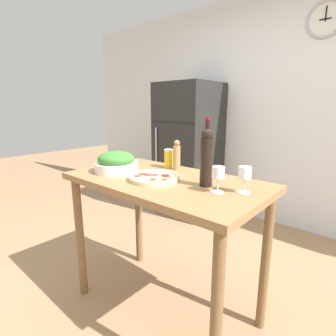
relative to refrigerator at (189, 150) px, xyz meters
name	(u,v)px	position (x,y,z in m)	size (l,w,h in m)	color
ground_plane	(165,307)	(0.96, -1.54, -0.83)	(14.00, 14.00, 0.00)	#9E7A56
wall_back	(279,112)	(0.96, 0.39, 0.48)	(6.40, 0.09, 2.60)	silver
refrigerator	(189,150)	(0.00, 0.00, 0.00)	(0.67, 0.71, 1.65)	black
prep_counter	(164,199)	(0.96, -1.54, -0.03)	(1.24, 0.69, 0.93)	olive
wine_bottle	(207,156)	(1.24, -1.50, 0.28)	(0.07, 0.07, 0.38)	black
wine_glass_near	(218,174)	(1.35, -1.56, 0.20)	(0.07, 0.07, 0.14)	silver
wine_glass_far	(245,174)	(1.45, -1.48, 0.21)	(0.07, 0.07, 0.14)	silver
pepper_mill	(177,155)	(0.86, -1.30, 0.21)	(0.05, 0.05, 0.21)	#AD7F51
salad_bowl	(116,163)	(0.60, -1.62, 0.17)	(0.29, 0.29, 0.14)	white
homemade_pizza	(154,177)	(0.93, -1.60, 0.12)	(0.31, 0.31, 0.03)	beige
salt_canister	(169,158)	(0.78, -1.29, 0.17)	(0.06, 0.06, 0.13)	yellow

